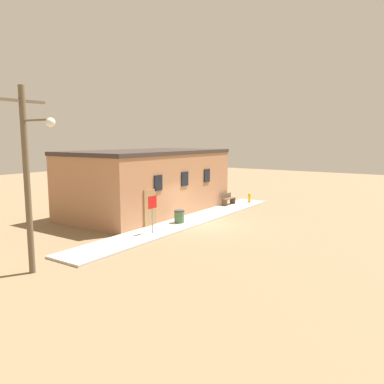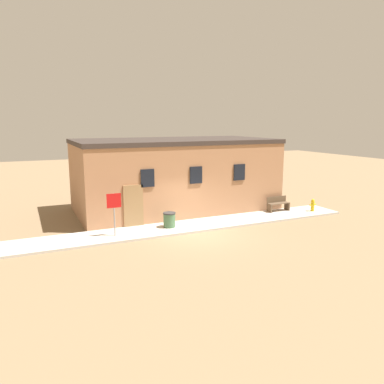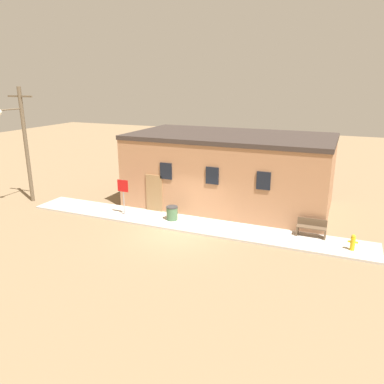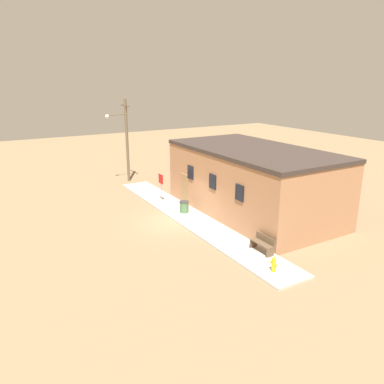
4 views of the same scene
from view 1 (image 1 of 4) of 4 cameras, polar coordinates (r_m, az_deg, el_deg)
The scene contains 8 objects.
ground_plane at distance 22.30m, azimuth 1.84°, elevation -4.92°, with size 80.00×80.00×0.00m, color #846B4C.
sidewalk at distance 22.85m, azimuth -0.42°, elevation -4.45°, with size 18.46×2.13×0.11m.
brick_building at distance 25.76m, azimuth -6.65°, elevation 1.61°, with size 11.58×6.15×4.26m.
fire_hydrant at distance 29.50m, azimuth 8.74°, elevation -0.88°, with size 0.42×0.20×0.72m.
stop_sign at distance 19.58m, azimuth -6.06°, elevation -2.33°, with size 0.66×0.06×1.98m.
bench at distance 28.28m, azimuth 5.53°, elevation -1.09°, with size 1.35×0.44×0.84m.
trash_bin at distance 22.11m, azimuth -1.94°, elevation -3.75°, with size 0.62×0.62×0.74m.
utility_pole at distance 14.80m, azimuth -23.62°, elevation 2.69°, with size 1.80×1.85×6.91m.
Camera 1 is at (-18.39, -11.56, 5.01)m, focal length 35.00 mm.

